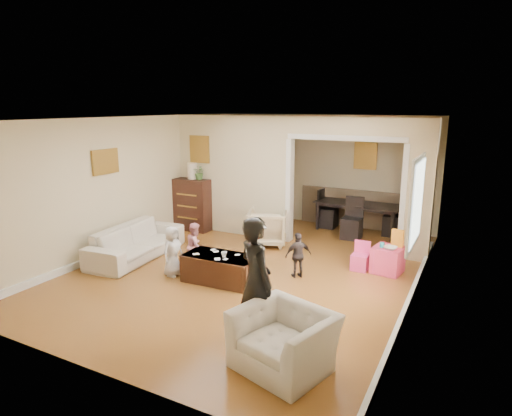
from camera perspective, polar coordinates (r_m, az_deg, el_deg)
The scene contains 27 objects.
floor at distance 7.81m, azimuth -0.68°, elevation -7.82°, with size 7.00×7.00×0.00m, color #A26D29.
partition_left at distance 9.65m, azimuth -2.88°, elevation 4.26°, with size 2.75×0.18×2.60m, color beige.
partition_right at distance 8.42m, azimuth 20.41°, elevation 2.10°, with size 0.55×0.18×2.60m, color beige.
partition_header at distance 8.56m, azimuth 11.74°, elevation 10.42°, with size 2.22×0.18×0.35m, color beige.
window_pane at distance 6.20m, azimuth 20.28°, elevation 0.69°, with size 0.03×0.95×1.10m, color white.
framed_art_partition at distance 9.93m, azimuth -7.36°, elevation 7.62°, with size 0.45×0.03×0.55m, color brown.
framed_art_sofa_wall at distance 8.53m, azimuth -19.08°, elevation 5.74°, with size 0.03×0.55×0.40m, color brown.
framed_art_alcove at distance 10.20m, azimuth 14.10°, elevation 6.63°, with size 0.45×0.03×0.55m, color brown.
sofa at distance 8.55m, azimuth -15.33°, elevation -4.26°, with size 2.09×0.82×0.61m, color beige.
armchair_back at distance 8.99m, azimuth 1.49°, elevation -2.54°, with size 0.77×0.79×0.72m, color tan.
armchair_front at distance 4.96m, azimuth 3.65°, elevation -16.85°, with size 1.00×0.87×0.65m, color beige.
dresser at distance 10.13m, azimuth -8.18°, elevation 0.49°, with size 0.86×0.48×1.18m, color black.
table_lamp at distance 9.99m, azimuth -8.32°, elevation 4.81°, with size 0.22×0.22×0.36m, color beige.
potted_plant at distance 9.88m, azimuth -7.37°, elevation 4.63°, with size 0.29×0.25×0.32m, color #4C7835.
coffee_table at distance 7.19m, azimuth -4.63°, elevation -7.86°, with size 1.19×0.60×0.45m, color #351811.
coffee_cup at distance 7.01m, azimuth -4.19°, elevation -6.09°, with size 0.10×0.10×0.09m, color silver.
play_table at distance 7.87m, azimuth 16.82°, elevation -6.49°, with size 0.47×0.47×0.45m, color #E93D6E.
cereal_box at distance 7.83m, azimuth 18.01°, elevation -3.77°, with size 0.20×0.07×0.30m, color yellow.
cyan_cup at distance 7.76m, azimuth 16.16°, elevation -4.65°, with size 0.08×0.08×0.08m, color teal.
toy_block at distance 7.92m, azimuth 16.26°, elevation -4.39°, with size 0.08×0.06×0.05m, color red.
play_bowl at distance 7.67m, azimuth 17.14°, elevation -5.03°, with size 0.22×0.22×0.05m, color silver.
dining_table at distance 10.19m, azimuth 13.36°, elevation -1.14°, with size 1.91×1.06×0.67m, color black.
adult_person at distance 5.24m, azimuth 0.00°, elevation -9.50°, with size 0.57×0.38×1.57m, color black.
child_kneel_a at distance 7.47m, azimuth -10.84°, elevation -5.56°, with size 0.42×0.27×0.86m, color silver.
child_kneel_b at distance 7.73m, azimuth -7.89°, elevation -4.92°, with size 0.40×0.31×0.83m, color pink.
child_toddler at distance 7.32m, azimuth 5.54°, elevation -6.14°, with size 0.45×0.19×0.77m, color black.
craft_papers at distance 7.14m, azimuth -5.30°, elevation -6.10°, with size 0.73×0.47×0.00m.
Camera 1 is at (3.44, -6.42, 2.81)m, focal length 30.62 mm.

